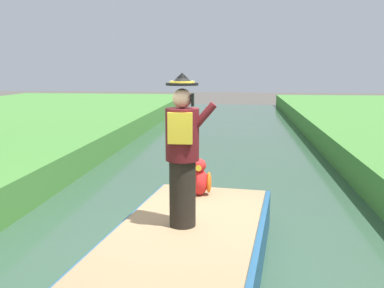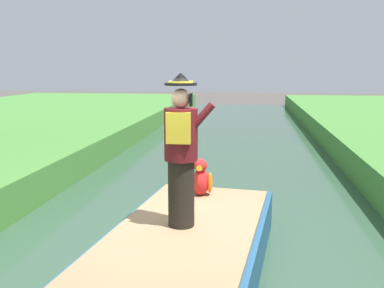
# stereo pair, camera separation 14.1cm
# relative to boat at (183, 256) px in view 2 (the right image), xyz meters

# --- Properties ---
(ground_plane) EXTENTS (80.00, 80.00, 0.00)m
(ground_plane) POSITION_rel_boat_xyz_m (0.00, 0.55, -0.40)
(ground_plane) COLOR #4C4742
(canal_water) EXTENTS (6.05, 48.00, 0.10)m
(canal_water) POSITION_rel_boat_xyz_m (0.00, 0.55, -0.35)
(canal_water) COLOR #33513D
(canal_water) RESTS_ON ground
(boat) EXTENTS (2.28, 4.38, 0.61)m
(boat) POSITION_rel_boat_xyz_m (0.00, 0.00, 0.00)
(boat) COLOR #23517A
(boat) RESTS_ON canal_water
(person_pirate) EXTENTS (0.61, 0.42, 1.85)m
(person_pirate) POSITION_rel_boat_xyz_m (-0.04, 0.19, 1.23)
(person_pirate) COLOR black
(person_pirate) RESTS_ON boat
(parrot_plush) EXTENTS (0.36, 0.34, 0.57)m
(parrot_plush) POSITION_rel_boat_xyz_m (0.04, 1.48, 0.55)
(parrot_plush) COLOR red
(parrot_plush) RESTS_ON boat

